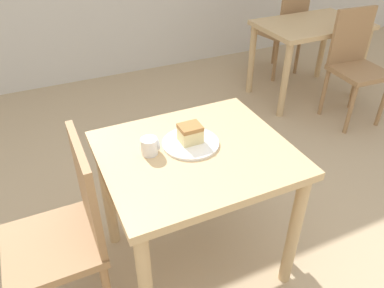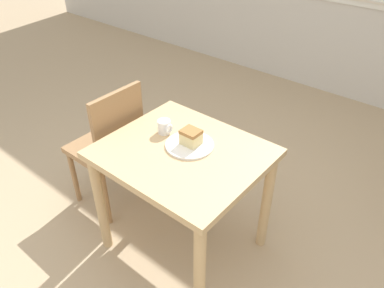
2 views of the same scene
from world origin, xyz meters
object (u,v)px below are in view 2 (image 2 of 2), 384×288
object	(u,v)px
coffee_mug	(165,127)
cake_slice	(191,137)
chair_near_window	(110,145)
dining_table_near	(183,169)
plate	(190,145)

from	to	relation	value
coffee_mug	cake_slice	bearing A→B (deg)	-0.43
chair_near_window	cake_slice	bearing A→B (deg)	97.26
dining_table_near	cake_slice	size ratio (longest dim) A/B	8.46
coffee_mug	dining_table_near	bearing A→B (deg)	-19.23
dining_table_near	cake_slice	xyz separation A→B (m)	(0.00, 0.07, 0.18)
chair_near_window	cake_slice	distance (m)	0.69
cake_slice	chair_near_window	bearing A→B (deg)	-172.74
chair_near_window	plate	bearing A→B (deg)	96.54
dining_table_near	coffee_mug	distance (m)	0.26
cake_slice	dining_table_near	bearing A→B (deg)	-91.74
chair_near_window	coffee_mug	world-z (taller)	chair_near_window
dining_table_near	coffee_mug	world-z (taller)	coffee_mug
dining_table_near	plate	distance (m)	0.14
plate	cake_slice	distance (m)	0.05
plate	coffee_mug	xyz separation A→B (m)	(-0.19, 0.01, 0.03)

